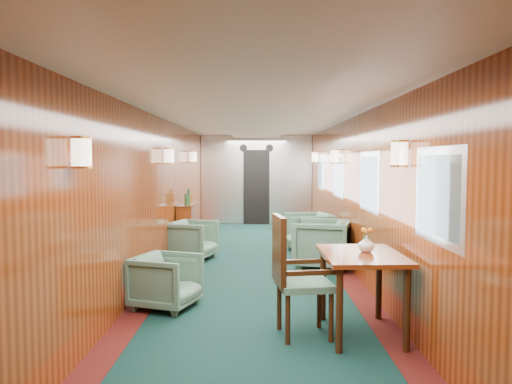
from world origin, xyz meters
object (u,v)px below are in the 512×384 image
(side_chair, at_px, (293,271))
(armchair_left_near, at_px, (166,281))
(armchair_right_far, at_px, (309,232))
(credenza, at_px, (187,226))
(armchair_right_near, at_px, (322,244))
(armchair_left_far, at_px, (193,240))
(dining_table, at_px, (361,266))

(side_chair, xyz_separation_m, armchair_left_near, (-1.42, 0.93, -0.33))
(armchair_right_far, bearing_deg, side_chair, -19.34)
(credenza, xyz_separation_m, armchair_right_near, (2.40, -1.74, -0.06))
(armchair_right_near, distance_m, armchair_right_far, 1.46)
(side_chair, xyz_separation_m, armchair_left_far, (-1.48, 3.81, -0.31))
(dining_table, height_order, credenza, credenza)
(credenza, height_order, armchair_left_far, credenza)
(dining_table, bearing_deg, armchair_left_near, 155.61)
(credenza, distance_m, armchair_right_far, 2.37)
(side_chair, height_order, armchair_left_far, side_chair)
(dining_table, relative_size, armchair_left_far, 1.50)
(armchair_left_near, relative_size, armchair_right_far, 0.86)
(dining_table, xyz_separation_m, armchair_left_near, (-2.10, 0.89, -0.37))
(armchair_left_near, xyz_separation_m, armchair_right_near, (2.10, 2.14, 0.08))
(side_chair, distance_m, armchair_right_far, 4.58)
(dining_table, xyz_separation_m, armchair_left_far, (-2.16, 3.77, -0.35))
(dining_table, height_order, armchair_left_near, dining_table)
(armchair_right_near, bearing_deg, armchair_left_near, -28.54)
(side_chair, relative_size, armchair_right_near, 1.39)
(armchair_right_near, bearing_deg, side_chair, 3.38)
(armchair_left_near, distance_m, armchair_right_far, 4.14)
(armchair_left_near, bearing_deg, armchair_right_near, -25.44)
(credenza, relative_size, armchair_right_far, 1.44)
(armchair_left_near, bearing_deg, armchair_right_far, -10.70)
(dining_table, height_order, armchair_right_far, dining_table)
(armchair_left_near, distance_m, armchair_left_far, 2.88)
(credenza, bearing_deg, armchair_left_near, -85.62)
(armchair_right_far, bearing_deg, armchair_left_near, -41.07)
(side_chair, xyz_separation_m, armchair_right_far, (0.63, 4.53, -0.28))
(armchair_left_far, bearing_deg, armchair_right_near, -91.24)
(armchair_left_near, height_order, armchair_right_far, armchair_right_far)
(side_chair, xyz_separation_m, credenza, (-1.71, 4.81, -0.20))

